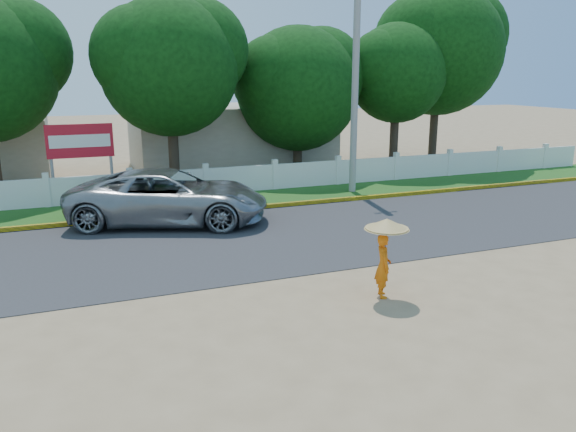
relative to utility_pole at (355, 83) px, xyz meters
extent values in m
plane|color=#9E8460|center=(-5.88, -9.58, -4.47)|extent=(120.00, 120.00, 0.00)
cube|color=#38383A|center=(-5.88, -5.08, -4.46)|extent=(60.00, 7.00, 0.02)
cube|color=#2D601E|center=(-5.88, 0.17, -4.45)|extent=(60.00, 3.50, 0.03)
cube|color=yellow|center=(-5.88, -1.53, -4.39)|extent=(40.00, 0.18, 0.16)
cube|color=silver|center=(-5.88, 1.62, -3.92)|extent=(40.00, 0.10, 1.10)
cube|color=#B7AD99|center=(-2.88, 8.42, -2.87)|extent=(10.00, 6.00, 3.20)
cylinder|color=gray|center=(0.00, 0.00, 0.00)|extent=(0.28, 0.28, 8.93)
imported|color=gray|center=(-8.02, -2.29, -3.57)|extent=(7.09, 5.03, 1.79)
imported|color=#D6600B|center=(-4.71, -10.40, -3.74)|extent=(0.48, 0.60, 1.44)
cylinder|color=gray|center=(-4.66, -10.40, -3.19)|extent=(0.02, 0.02, 0.94)
cone|color=tan|center=(-4.66, -10.40, -2.79)|extent=(0.99, 0.99, 0.24)
cylinder|color=gray|center=(-11.65, 2.72, -3.47)|extent=(0.12, 0.12, 2.00)
cylinder|color=gray|center=(-9.45, 2.72, -3.47)|extent=(0.12, 0.12, 2.00)
cube|color=red|center=(-10.55, 2.72, -2.17)|extent=(2.50, 0.12, 1.30)
cube|color=silver|center=(-10.55, 2.66, -2.17)|extent=(2.25, 0.02, 0.49)
cylinder|color=#473828|center=(7.84, 5.43, -2.40)|extent=(0.44, 0.44, 4.13)
sphere|color=#104811|center=(7.84, 5.43, 1.52)|extent=(6.76, 6.76, 6.76)
cylinder|color=#473828|center=(4.73, 4.47, -2.72)|extent=(0.44, 0.44, 3.49)
sphere|color=#104811|center=(4.73, 4.47, 0.38)|extent=(4.95, 4.95, 4.95)
cylinder|color=#473828|center=(-6.79, 3.54, -2.70)|extent=(0.44, 0.44, 3.53)
sphere|color=#104811|center=(-6.79, 3.54, 0.64)|extent=(5.73, 5.73, 5.73)
cylinder|color=#473828|center=(-0.47, 4.92, -3.22)|extent=(0.44, 0.44, 2.49)
sphere|color=#104811|center=(-0.47, 4.92, -0.35)|extent=(5.92, 5.92, 5.92)
camera|label=1|loc=(-10.98, -20.59, 0.41)|focal=35.00mm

